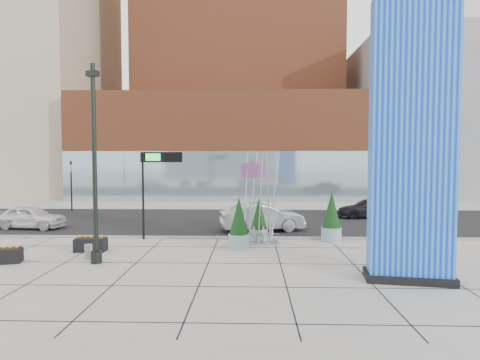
{
  "coord_description": "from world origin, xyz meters",
  "views": [
    {
      "loc": [
        2.8,
        -17.37,
        4.41
      ],
      "look_at": [
        2.24,
        2.0,
        3.3
      ],
      "focal_mm": 30.0,
      "sensor_mm": 36.0,
      "label": 1
    }
  ],
  "objects_px": {
    "blue_pylon": "(411,145)",
    "car_silver_mid": "(262,218)",
    "concrete_bollard": "(88,252)",
    "overhead_street_sign": "(158,164)",
    "lamp_post": "(95,183)",
    "car_white_west": "(31,217)",
    "public_art_sculpture": "(259,219)"
  },
  "relations": [
    {
      "from": "blue_pylon",
      "to": "lamp_post",
      "type": "relative_size",
      "value": 1.22
    },
    {
      "from": "public_art_sculpture",
      "to": "concrete_bollard",
      "type": "xyz_separation_m",
      "value": [
        -7.42,
        -3.46,
        -0.91
      ]
    },
    {
      "from": "lamp_post",
      "to": "public_art_sculpture",
      "type": "height_order",
      "value": "lamp_post"
    },
    {
      "from": "car_white_west",
      "to": "car_silver_mid",
      "type": "distance_m",
      "value": 14.23
    },
    {
      "from": "lamp_post",
      "to": "overhead_street_sign",
      "type": "distance_m",
      "value": 5.15
    },
    {
      "from": "lamp_post",
      "to": "car_white_west",
      "type": "relative_size",
      "value": 1.96
    },
    {
      "from": "car_white_west",
      "to": "car_silver_mid",
      "type": "height_order",
      "value": "car_silver_mid"
    },
    {
      "from": "public_art_sculpture",
      "to": "lamp_post",
      "type": "bearing_deg",
      "value": -152.48
    },
    {
      "from": "blue_pylon",
      "to": "car_white_west",
      "type": "xyz_separation_m",
      "value": [
        -19.21,
        9.83,
        -4.12
      ]
    },
    {
      "from": "overhead_street_sign",
      "to": "car_white_west",
      "type": "relative_size",
      "value": 1.12
    },
    {
      "from": "overhead_street_sign",
      "to": "car_silver_mid",
      "type": "height_order",
      "value": "overhead_street_sign"
    },
    {
      "from": "overhead_street_sign",
      "to": "car_silver_mid",
      "type": "xyz_separation_m",
      "value": [
        5.63,
        2.54,
        -3.2
      ]
    },
    {
      "from": "concrete_bollard",
      "to": "car_white_west",
      "type": "relative_size",
      "value": 0.15
    },
    {
      "from": "car_white_west",
      "to": "concrete_bollard",
      "type": "bearing_deg",
      "value": -131.84
    },
    {
      "from": "lamp_post",
      "to": "car_white_west",
      "type": "xyz_separation_m",
      "value": [
        -7.15,
        7.82,
        -2.65
      ]
    },
    {
      "from": "lamp_post",
      "to": "overhead_street_sign",
      "type": "bearing_deg",
      "value": 73.54
    },
    {
      "from": "blue_pylon",
      "to": "car_white_west",
      "type": "relative_size",
      "value": 2.39
    },
    {
      "from": "lamp_post",
      "to": "car_white_west",
      "type": "height_order",
      "value": "lamp_post"
    },
    {
      "from": "public_art_sculpture",
      "to": "concrete_bollard",
      "type": "bearing_deg",
      "value": -158.49
    },
    {
      "from": "public_art_sculpture",
      "to": "car_white_west",
      "type": "distance_m",
      "value": 14.47
    },
    {
      "from": "blue_pylon",
      "to": "public_art_sculpture",
      "type": "bearing_deg",
      "value": 139.41
    },
    {
      "from": "lamp_post",
      "to": "car_white_west",
      "type": "distance_m",
      "value": 10.92
    },
    {
      "from": "blue_pylon",
      "to": "car_white_west",
      "type": "height_order",
      "value": "blue_pylon"
    },
    {
      "from": "car_silver_mid",
      "to": "car_white_west",
      "type": "bearing_deg",
      "value": 76.22
    },
    {
      "from": "concrete_bollard",
      "to": "car_white_west",
      "type": "height_order",
      "value": "car_white_west"
    },
    {
      "from": "public_art_sculpture",
      "to": "blue_pylon",
      "type": "bearing_deg",
      "value": -52.85
    },
    {
      "from": "overhead_street_sign",
      "to": "car_silver_mid",
      "type": "relative_size",
      "value": 0.95
    },
    {
      "from": "public_art_sculpture",
      "to": "car_silver_mid",
      "type": "bearing_deg",
      "value": 82.18
    },
    {
      "from": "blue_pylon",
      "to": "car_silver_mid",
      "type": "relative_size",
      "value": 2.02
    },
    {
      "from": "concrete_bollard",
      "to": "overhead_street_sign",
      "type": "distance_m",
      "value": 6.0
    },
    {
      "from": "concrete_bollard",
      "to": "overhead_street_sign",
      "type": "xyz_separation_m",
      "value": [
        2.05,
        4.26,
        3.7
      ]
    },
    {
      "from": "public_art_sculpture",
      "to": "overhead_street_sign",
      "type": "height_order",
      "value": "overhead_street_sign"
    }
  ]
}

